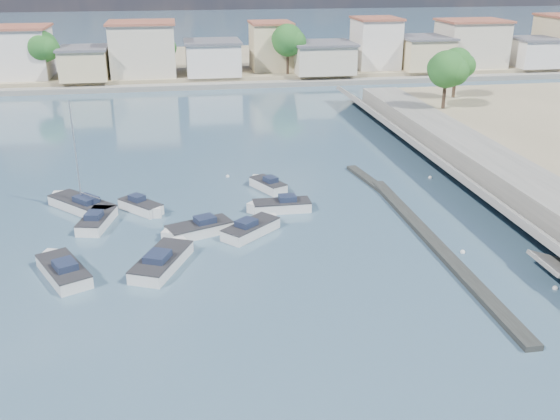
% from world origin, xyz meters
% --- Properties ---
extents(ground, '(400.00, 400.00, 0.00)m').
position_xyz_m(ground, '(0.00, 40.00, 0.00)').
color(ground, '#2F495E').
rests_on(ground, ground).
extents(breakwater, '(2.00, 31.02, 0.35)m').
position_xyz_m(breakwater, '(6.90, 12.69, 0.17)').
color(breakwater, black).
rests_on(breakwater, ground).
extents(far_shore_land, '(160.00, 40.00, 1.40)m').
position_xyz_m(far_shore_land, '(0.00, 92.00, 0.70)').
color(far_shore_land, gray).
rests_on(far_shore_land, ground).
extents(far_shore_quay, '(160.00, 2.50, 0.80)m').
position_xyz_m(far_shore_quay, '(0.00, 71.00, 0.40)').
color(far_shore_quay, slate).
rests_on(far_shore_quay, ground).
extents(far_town, '(113.01, 12.80, 8.35)m').
position_xyz_m(far_town, '(10.71, 76.92, 4.93)').
color(far_town, beige).
rests_on(far_town, far_shore_land).
extents(shore_trees, '(74.56, 38.32, 7.92)m').
position_xyz_m(shore_trees, '(8.34, 68.11, 6.22)').
color(shore_trees, '#38281E').
rests_on(shore_trees, ground).
extents(motorboat_a, '(4.08, 5.61, 1.48)m').
position_xyz_m(motorboat_a, '(-18.06, 9.71, 0.38)').
color(motorboat_a, silver).
rests_on(motorboat_a, ground).
extents(motorboat_b, '(2.77, 5.03, 1.48)m').
position_xyz_m(motorboat_b, '(-16.66, 17.79, 0.38)').
color(motorboat_b, silver).
rests_on(motorboat_b, ground).
extents(motorboat_c, '(5.10, 1.79, 1.48)m').
position_xyz_m(motorboat_c, '(-2.72, 18.29, 0.38)').
color(motorboat_c, silver).
rests_on(motorboat_c, ground).
extents(motorboat_d, '(5.28, 3.54, 1.48)m').
position_xyz_m(motorboat_d, '(-9.42, 14.66, 0.38)').
color(motorboat_d, silver).
rests_on(motorboat_d, ground).
extents(motorboat_e, '(4.28, 6.11, 1.48)m').
position_xyz_m(motorboat_e, '(-11.71, 10.06, 0.38)').
color(motorboat_e, silver).
rests_on(motorboat_e, ground).
extents(motorboat_f, '(3.02, 4.10, 1.48)m').
position_xyz_m(motorboat_f, '(-2.90, 23.54, 0.38)').
color(motorboat_f, silver).
rests_on(motorboat_f, ground).
extents(motorboat_g, '(3.69, 3.87, 1.48)m').
position_xyz_m(motorboat_g, '(-13.44, 19.88, 0.38)').
color(motorboat_g, silver).
rests_on(motorboat_g, ground).
extents(motorboat_h, '(4.66, 4.44, 1.48)m').
position_xyz_m(motorboat_h, '(-5.29, 14.27, 0.38)').
color(motorboat_h, silver).
rests_on(motorboat_h, ground).
extents(sailboat, '(5.83, 6.05, 9.00)m').
position_xyz_m(sailboat, '(-18.42, 21.33, 0.41)').
color(sailboat, silver).
rests_on(sailboat, ground).
extents(mooring_buoys, '(18.71, 35.71, 0.34)m').
position_xyz_m(mooring_buoys, '(4.57, 13.60, 0.05)').
color(mooring_buoys, silver).
rests_on(mooring_buoys, ground).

